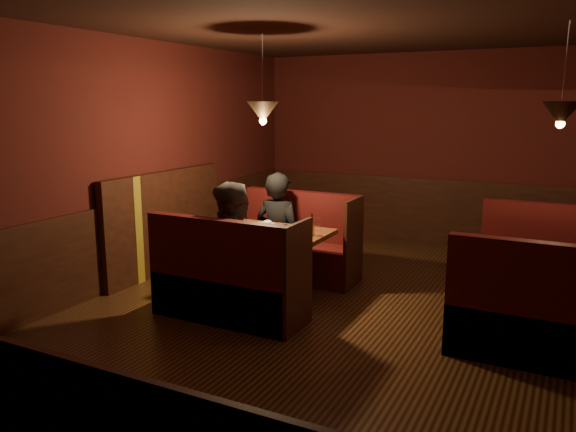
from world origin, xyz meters
The scene contains 9 objects.
room centered at (-0.28, 0.04, 1.05)m, with size 6.02×7.02×2.92m.
main_table centered at (-1.29, 0.12, 0.59)m, with size 1.42×0.86×1.00m.
main_bench_far centered at (-1.28, 0.93, 0.34)m, with size 1.56×0.56×1.07m.
main_bench_near centered at (-1.28, -0.69, 0.34)m, with size 1.56×0.56×1.07m.
second_table centered at (1.54, 0.51, 0.57)m, with size 1.36×0.87×0.77m.
second_bench_far centered at (1.58, 1.33, 0.34)m, with size 1.51×0.56×1.08m.
second_bench_near centered at (1.58, -0.30, 0.34)m, with size 1.51×0.56×1.08m.
diner_a centered at (-1.46, 0.73, 0.84)m, with size 0.61×0.40×1.68m, color black.
diner_b centered at (-1.31, -0.48, 0.86)m, with size 0.83×0.65×1.72m, color #403835.
Camera 1 is at (1.69, -5.15, 2.14)m, focal length 35.00 mm.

